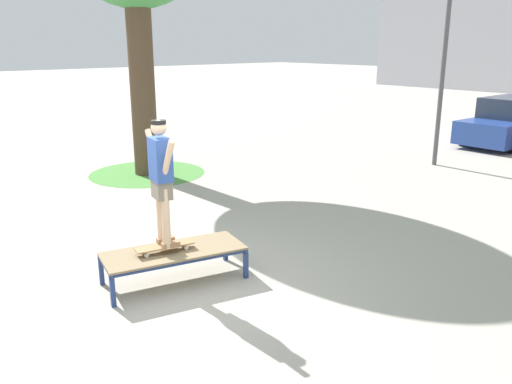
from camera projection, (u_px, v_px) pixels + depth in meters
The scene contains 7 objects.
ground_plane at pixel (186, 290), 7.02m from camera, with size 120.00×120.00×0.00m, color #B2AA9E.
skate_box at pixel (174, 253), 7.18m from camera, with size 1.21×2.03×0.46m.
skateboard at pixel (165, 246), 7.09m from camera, with size 0.37×0.82×0.09m.
skater at pixel (161, 175), 6.82m from camera, with size 0.99×0.35×1.69m.
grass_patch_near_left at pixel (147, 173), 13.29m from camera, with size 2.87×2.87×0.01m, color #519342.
car_blue at pixel (512, 123), 16.92m from camera, with size 2.02×4.25×1.50m.
light_post at pixel (448, 16), 13.19m from camera, with size 0.36×0.36×5.83m.
Camera 1 is at (5.40, -3.55, 3.18)m, focal length 36.94 mm.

